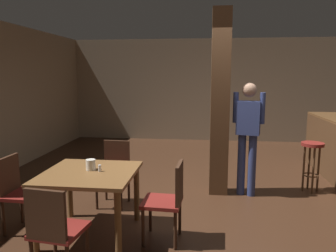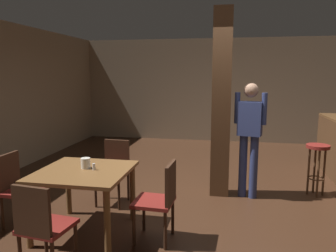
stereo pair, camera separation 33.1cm
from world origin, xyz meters
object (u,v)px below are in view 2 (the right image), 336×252
Objects in this scene: bar_stool_near at (317,158)px; dining_table at (84,180)px; chair_east at (160,197)px; chair_west at (18,186)px; napkin_cup at (86,163)px; standing_person at (250,132)px; chair_south at (42,224)px; chair_north at (114,168)px; salt_shaker at (94,167)px.

dining_table is at bearing -149.05° from bar_stool_near.
chair_east and chair_west have the same top height.
chair_west is 7.27× the size of napkin_cup.
bar_stool_near is at bearing 14.89° from standing_person.
standing_person reaches higher than napkin_cup.
chair_south reaches higher than bar_stool_near.
chair_north is (0.02, 0.94, -0.13)m from dining_table.
dining_table is 0.60× the size of standing_person.
standing_person is at bearing 36.43° from napkin_cup.
chair_east is at bearing -7.17° from napkin_cup.
chair_east is at bearing -4.88° from salt_shaker.
napkin_cup is at bearing -91.66° from chair_north.
napkin_cup is at bearing 158.63° from salt_shaker.
chair_east is 2.74m from bar_stool_near.
standing_person is (1.94, 1.43, 0.19)m from napkin_cup.
chair_north reaches higher than salt_shaker.
chair_south is 1.00× the size of chair_north.
bar_stool_near is (1.03, 0.27, -0.41)m from standing_person.
dining_table is 0.19m from napkin_cup.
napkin_cup is at bearing 4.47° from chair_west.
dining_table is 1.15× the size of chair_east.
chair_south is 3.10m from standing_person.
napkin_cup is 1.61× the size of salt_shaker.
napkin_cup is 2.41m from standing_person.
chair_east reaches higher than dining_table.
chair_south is 0.95m from salt_shaker.
salt_shaker is (0.98, 0.02, 0.29)m from chair_west.
chair_south is at bearing -137.81° from chair_east.
chair_west is (-0.86, 0.88, 0.00)m from chair_south.
chair_south is at bearing -90.05° from napkin_cup.
napkin_cup is (-0.92, 0.12, 0.31)m from chair_east.
chair_north is 0.92m from napkin_cup.
bar_stool_near is (2.05, 1.82, 0.08)m from chair_east.
dining_table is 0.89m from chair_south.
chair_west is 4.22m from bar_stool_near.
chair_east is 1.00× the size of chair_west.
standing_person reaches higher than chair_west.
chair_south and chair_north have the same top height.
chair_east is 0.97m from napkin_cup.
chair_west reaches higher than napkin_cup.
chair_east is at bearing -2.76° from dining_table.
napkin_cup reaches higher than bar_stool_near.
chair_north is at bearing 132.16° from chair_east.
chair_south is at bearing -129.18° from standing_person.
bar_stool_near reaches higher than dining_table.
napkin_cup is at bearing 172.83° from chair_east.
chair_east is 0.85m from salt_shaker.
bar_stool_near is at bearing 15.82° from chair_north.
napkin_cup is (0.86, 0.07, 0.31)m from chair_west.
chair_north and chair_west have the same top height.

